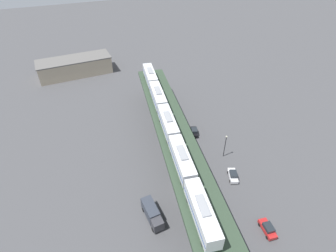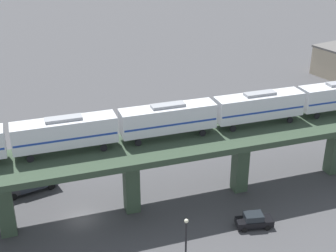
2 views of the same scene
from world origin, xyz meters
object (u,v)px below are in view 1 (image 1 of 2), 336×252
(subway_train, at_px, (168,123))
(street_car_red, at_px, (268,229))
(street_lamp, at_px, (225,144))
(warehouse_building, at_px, (75,67))
(street_car_white, at_px, (233,175))
(delivery_truck, at_px, (152,213))
(street_car_black, at_px, (194,132))

(subway_train, distance_m, street_car_red, 30.94)
(street_lamp, relative_size, warehouse_building, 0.24)
(street_car_white, bearing_deg, delivery_truck, -171.64)
(street_car_red, distance_m, street_car_black, 33.21)
(street_car_black, bearing_deg, street_lamp, -74.49)
(subway_train, xyz_separation_m, street_car_red, (10.52, -27.15, -10.47))
(street_car_red, xyz_separation_m, street_lamp, (3.27, 21.98, 3.17))
(street_car_black, xyz_separation_m, street_lamp, (3.12, -11.23, 3.17))
(street_car_red, bearing_deg, delivery_truck, 150.89)
(street_car_white, height_order, street_lamp, street_lamp)
(warehouse_building, bearing_deg, street_car_black, -62.62)
(street_car_white, distance_m, delivery_truck, 22.00)
(street_lamp, bearing_deg, street_car_red, -98.45)
(street_car_red, height_order, street_lamp, street_lamp)
(street_car_white, relative_size, street_car_black, 1.00)
(warehouse_building, bearing_deg, street_lamp, -64.55)
(warehouse_building, bearing_deg, street_car_red, -72.41)
(delivery_truck, distance_m, warehouse_building, 75.33)
(warehouse_building, bearing_deg, delivery_truck, -84.69)
(subway_train, bearing_deg, delivery_truck, -122.02)
(street_car_black, xyz_separation_m, delivery_truck, (-20.55, -21.85, 0.82))
(warehouse_building, bearing_deg, street_car_white, -68.20)
(subway_train, bearing_deg, warehouse_building, 105.88)
(street_lamp, height_order, warehouse_building, street_lamp)
(subway_train, xyz_separation_m, delivery_truck, (-9.88, -15.79, -9.64))
(subway_train, relative_size, warehouse_building, 2.14)
(street_car_red, bearing_deg, warehouse_building, 107.59)
(street_car_red, distance_m, delivery_truck, 23.36)
(street_car_black, relative_size, warehouse_building, 0.16)
(street_car_red, bearing_deg, street_car_white, 84.69)
(street_lamp, bearing_deg, street_car_white, -104.46)
(street_car_red, relative_size, street_lamp, 0.66)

